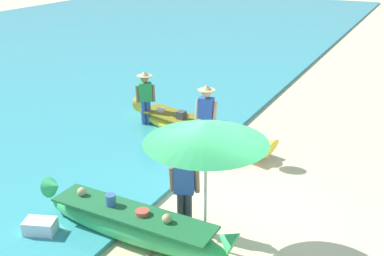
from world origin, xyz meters
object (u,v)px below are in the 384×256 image
object	(u,v)px
person_tourist_customer	(184,186)
patio_umbrella_large	(206,133)
boat_yellow_midground	(198,130)
person_vendor_assistant	(145,95)
cooler_box	(41,229)
boat_green_foreground	(132,224)
person_vendor_hatted	(206,114)

from	to	relation	value
person_tourist_customer	patio_umbrella_large	bearing A→B (deg)	-29.36
boat_yellow_midground	person_vendor_assistant	bearing A→B (deg)	173.94
patio_umbrella_large	cooler_box	world-z (taller)	patio_umbrella_large
patio_umbrella_large	cooler_box	bearing A→B (deg)	-158.43
patio_umbrella_large	cooler_box	distance (m)	3.58
boat_green_foreground	person_vendor_assistant	bearing A→B (deg)	119.74
boat_yellow_midground	person_tourist_customer	world-z (taller)	person_tourist_customer
person_vendor_hatted	patio_umbrella_large	xyz separation A→B (m)	(1.72, -3.63, 1.14)
boat_yellow_midground	person_vendor_assistant	size ratio (longest dim) A/B	2.92
person_tourist_customer	boat_green_foreground	bearing A→B (deg)	-132.76
boat_yellow_midground	person_vendor_hatted	xyz separation A→B (m)	(0.51, -0.56, 0.74)
person_vendor_hatted	boat_green_foreground	bearing A→B (deg)	-83.25
patio_umbrella_large	boat_green_foreground	bearing A→B (deg)	-162.19
boat_green_foreground	person_tourist_customer	size ratio (longest dim) A/B	2.53
boat_green_foreground	cooler_box	xyz separation A→B (m)	(-1.53, -0.69, -0.14)
person_vendor_assistant	boat_green_foreground	bearing A→B (deg)	-60.26
boat_green_foreground	person_vendor_hatted	bearing A→B (deg)	96.75
person_tourist_customer	cooler_box	world-z (taller)	person_tourist_customer
boat_yellow_midground	person_tourist_customer	size ratio (longest dim) A/B	3.01
person_vendor_hatted	person_tourist_customer	bearing A→B (deg)	-70.90
cooler_box	patio_umbrella_large	bearing A→B (deg)	1.10
boat_yellow_midground	person_vendor_hatted	bearing A→B (deg)	-47.49
boat_green_foreground	person_vendor_hatted	xyz separation A→B (m)	(-0.48, 4.03, 0.71)
boat_yellow_midground	person_vendor_assistant	world-z (taller)	person_vendor_assistant
person_vendor_hatted	boat_yellow_midground	bearing A→B (deg)	132.51
patio_umbrella_large	person_vendor_assistant	bearing A→B (deg)	132.23
person_vendor_assistant	boat_yellow_midground	bearing A→B (deg)	-6.06
boat_green_foreground	boat_yellow_midground	xyz separation A→B (m)	(-0.99, 4.59, -0.04)
boat_yellow_midground	patio_umbrella_large	world-z (taller)	patio_umbrella_large
cooler_box	person_vendor_hatted	bearing A→B (deg)	57.02
boat_yellow_midground	patio_umbrella_large	size ratio (longest dim) A/B	2.04
boat_green_foreground	person_vendor_hatted	distance (m)	4.12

